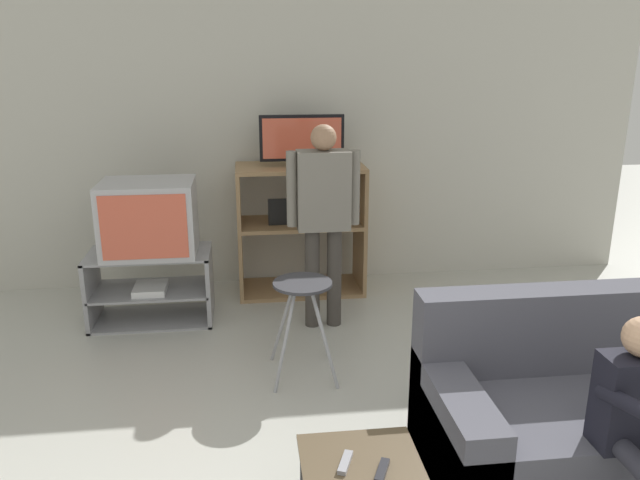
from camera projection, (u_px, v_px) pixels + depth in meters
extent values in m
cube|color=beige|center=(280.00, 136.00, 5.39)|extent=(6.40, 0.06, 2.60)
cube|color=#939399|center=(154.00, 318.00, 4.87)|extent=(0.92, 0.50, 0.02)
cube|color=#939399|center=(152.00, 290.00, 4.80)|extent=(0.89, 0.50, 0.02)
cube|color=#939399|center=(149.00, 254.00, 4.72)|extent=(0.92, 0.50, 0.02)
cube|color=#939399|center=(92.00, 289.00, 4.74)|extent=(0.03, 0.50, 0.55)
cube|color=#939399|center=(210.00, 284.00, 4.85)|extent=(0.03, 0.50, 0.55)
cube|color=white|center=(150.00, 288.00, 4.73)|extent=(0.24, 0.28, 0.05)
cube|color=#B2B2B7|center=(149.00, 218.00, 4.63)|extent=(0.68, 0.53, 0.55)
cube|color=#D8593F|center=(144.00, 227.00, 4.38)|extent=(0.60, 0.01, 0.47)
cube|color=#9E7A51|center=(240.00, 232.00, 5.25)|extent=(0.03, 0.52, 1.10)
cube|color=#9E7A51|center=(360.00, 227.00, 5.37)|extent=(0.03, 0.52, 1.10)
cube|color=#9E7A51|center=(301.00, 288.00, 5.47)|extent=(1.00, 0.52, 0.03)
cube|color=#9E7A51|center=(301.00, 223.00, 5.29)|extent=(1.00, 0.52, 0.03)
cube|color=#9E7A51|center=(300.00, 168.00, 5.15)|extent=(1.00, 0.52, 0.03)
cube|color=black|center=(279.00, 212.00, 5.16)|extent=(0.18, 0.04, 0.22)
cube|color=black|center=(302.00, 163.00, 5.15)|extent=(0.24, 0.20, 0.04)
cube|color=black|center=(302.00, 138.00, 5.09)|extent=(0.69, 0.04, 0.37)
cube|color=#D8593F|center=(302.00, 138.00, 5.07)|extent=(0.64, 0.01, 0.32)
cylinder|color=#99999E|center=(285.00, 340.00, 3.83)|extent=(0.17, 0.19, 0.63)
cylinder|color=#99999E|center=(324.00, 338.00, 3.86)|extent=(0.17, 0.19, 0.63)
cylinder|color=#99999E|center=(283.00, 323.00, 4.08)|extent=(0.17, 0.19, 0.63)
cylinder|color=#99999E|center=(319.00, 321.00, 4.11)|extent=(0.17, 0.19, 0.63)
cylinder|color=#333338|center=(302.00, 283.00, 3.87)|extent=(0.37, 0.37, 0.02)
cube|color=brown|center=(362.00, 468.00, 2.55)|extent=(0.50, 0.50, 0.02)
cylinder|color=black|center=(303.00, 477.00, 2.79)|extent=(0.02, 0.02, 0.38)
cylinder|color=black|center=(401.00, 469.00, 2.84)|extent=(0.02, 0.02, 0.38)
cube|color=#232328|center=(382.00, 471.00, 2.50)|extent=(0.09, 0.15, 0.02)
cube|color=gray|center=(345.00, 462.00, 2.55)|extent=(0.09, 0.15, 0.02)
cube|color=#4C4C56|center=(619.00, 431.00, 3.11)|extent=(1.93, 0.85, 0.40)
cube|color=#4C4C56|center=(595.00, 326.00, 3.29)|extent=(1.93, 0.20, 0.45)
cube|color=#4C4C56|center=(454.00, 433.00, 2.99)|extent=(0.22, 0.85, 0.52)
cylinder|color=#3D3833|center=(312.00, 278.00, 4.66)|extent=(0.11, 0.11, 0.76)
cylinder|color=#3D3833|center=(334.00, 277.00, 4.68)|extent=(0.11, 0.11, 0.76)
cube|color=gray|center=(323.00, 190.00, 4.48)|extent=(0.38, 0.20, 0.57)
cylinder|color=gray|center=(292.00, 189.00, 4.45)|extent=(0.08, 0.08, 0.54)
cylinder|color=gray|center=(355.00, 188.00, 4.50)|extent=(0.08, 0.08, 0.54)
sphere|color=#A37A5B|center=(323.00, 137.00, 4.36)|extent=(0.18, 0.18, 0.18)
cylinder|color=#2D2D38|center=(632.00, 458.00, 2.52)|extent=(0.09, 0.30, 0.09)
cube|color=black|center=(633.00, 401.00, 2.62)|extent=(0.30, 0.17, 0.42)
cylinder|color=black|center=(623.00, 402.00, 2.46)|extent=(0.06, 0.31, 0.14)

